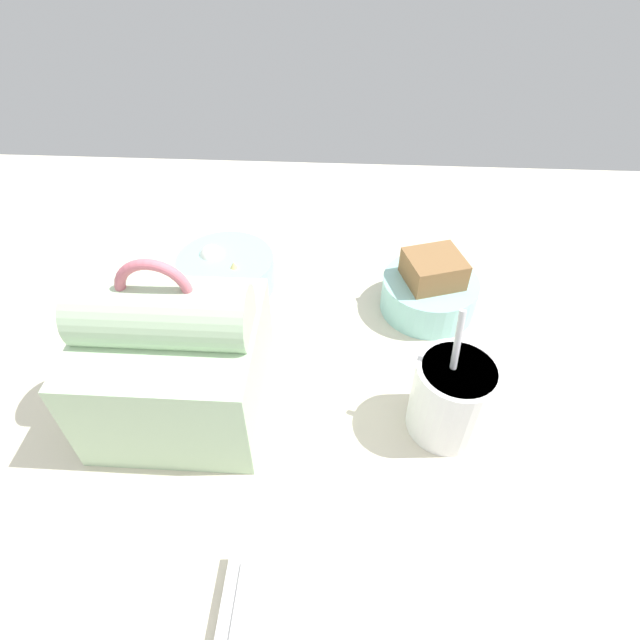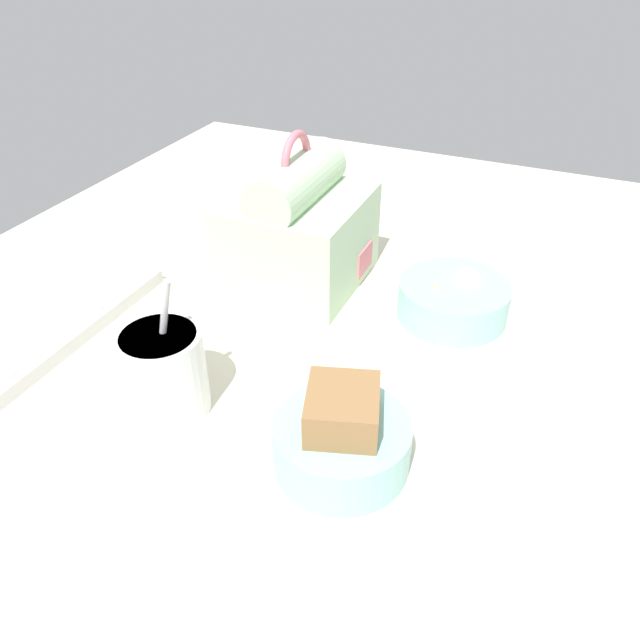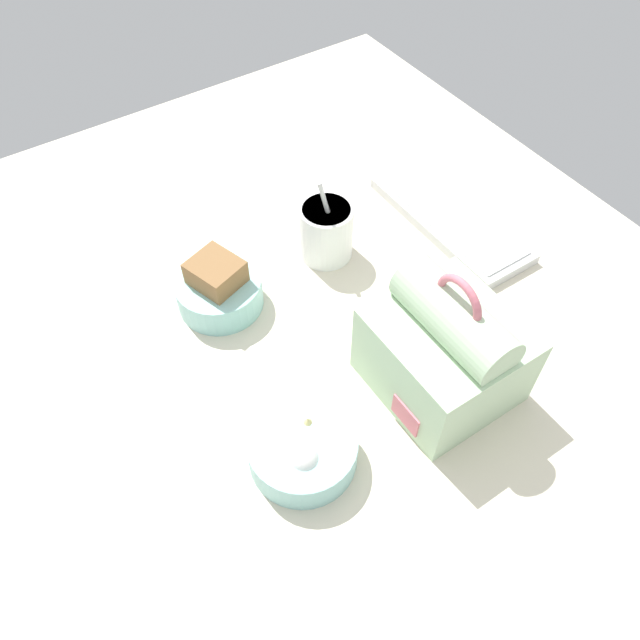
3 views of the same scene
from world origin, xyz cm
name	(u,v)px [view 2 (image 2 of 3)]	position (x,y,z in cm)	size (l,w,h in cm)	color
desk_surface	(297,348)	(0.00, 0.00, 1.00)	(140.00, 110.00, 2.00)	beige
keyboard	(51,323)	(-9.95, 28.69, 3.02)	(30.18, 11.27, 2.10)	silver
lunch_bag	(298,229)	(13.42, 6.15, 9.62)	(18.00, 17.14, 20.80)	#B7D6AD
soup_cup	(164,371)	(-15.81, 7.19, 6.94)	(8.54, 8.54, 15.72)	white
bento_bowl_sandwich	(342,438)	(-15.69, -12.11, 5.26)	(12.86, 12.86, 8.73)	#93D1CC
bento_bowl_snacks	(453,299)	(12.85, -15.51, 4.55)	(13.78, 13.78, 6.06)	#93D1CC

